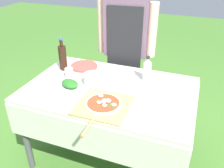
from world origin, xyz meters
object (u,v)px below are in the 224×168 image
at_px(mixing_tub, 92,79).
at_px(sauce_jar, 69,73).
at_px(herb_container, 70,84).
at_px(oil_bottle, 63,57).
at_px(plate_stack, 84,66).
at_px(prep_table, 110,98).
at_px(pizza_on_peel, 103,105).
at_px(water_bottle, 147,69).
at_px(person_cook, 126,41).

height_order(mixing_tub, sauce_jar, mixing_tub).
bearing_deg(herb_container, oil_bottle, 128.76).
relative_size(plate_stack, sauce_jar, 3.01).
xyz_separation_m(prep_table, pizza_on_peel, (0.05, -0.26, 0.11)).
bearing_deg(water_bottle, sauce_jar, -163.99).
relative_size(prep_table, water_bottle, 6.21).
relative_size(mixing_tub, plate_stack, 0.57).
distance_m(person_cook, herb_container, 0.80).
xyz_separation_m(pizza_on_peel, water_bottle, (0.20, 0.50, 0.09)).
height_order(prep_table, herb_container, herb_container).
bearing_deg(plate_stack, prep_table, -36.86).
relative_size(water_bottle, mixing_tub, 1.51).
bearing_deg(prep_table, herb_container, -161.69).
height_order(pizza_on_peel, mixing_tub, mixing_tub).
relative_size(pizza_on_peel, sauce_jar, 6.37).
relative_size(mixing_tub, sauce_jar, 1.72).
relative_size(pizza_on_peel, water_bottle, 2.45).
bearing_deg(sauce_jar, plate_stack, 82.81).
xyz_separation_m(herb_container, sauce_jar, (-0.09, 0.15, 0.01)).
xyz_separation_m(water_bottle, mixing_tub, (-0.41, -0.22, -0.06)).
xyz_separation_m(herb_container, mixing_tub, (0.15, 0.12, 0.02)).
bearing_deg(oil_bottle, herb_container, -51.24).
height_order(prep_table, plate_stack, plate_stack).
xyz_separation_m(person_cook, oil_bottle, (-0.46, -0.48, -0.06)).
distance_m(person_cook, plate_stack, 0.51).
xyz_separation_m(water_bottle, plate_stack, (-0.62, 0.04, -0.09)).
distance_m(prep_table, sauce_jar, 0.43).
bearing_deg(plate_stack, water_bottle, -3.98).
bearing_deg(herb_container, mixing_tub, 37.79).
relative_size(pizza_on_peel, herb_container, 2.34).
relative_size(person_cook, water_bottle, 7.15).
bearing_deg(mixing_tub, person_cook, 82.03).
height_order(prep_table, mixing_tub, mixing_tub).
xyz_separation_m(person_cook, plate_stack, (-0.30, -0.37, -0.17)).
relative_size(pizza_on_peel, oil_bottle, 1.78).
height_order(oil_bottle, plate_stack, oil_bottle).
distance_m(person_cook, water_bottle, 0.53).
relative_size(person_cook, mixing_tub, 10.82).
bearing_deg(sauce_jar, water_bottle, 16.01).
distance_m(mixing_tub, plate_stack, 0.34).
height_order(prep_table, sauce_jar, sauce_jar).
height_order(oil_bottle, water_bottle, oil_bottle).
bearing_deg(herb_container, pizza_on_peel, -24.00).
relative_size(person_cook, oil_bottle, 5.18).
distance_m(herb_container, mixing_tub, 0.19).
bearing_deg(mixing_tub, plate_stack, 128.67).
bearing_deg(prep_table, sauce_jar, 172.89).
distance_m(herb_container, plate_stack, 0.39).
xyz_separation_m(pizza_on_peel, plate_stack, (-0.42, 0.54, -0.00)).
relative_size(prep_table, mixing_tub, 9.39).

